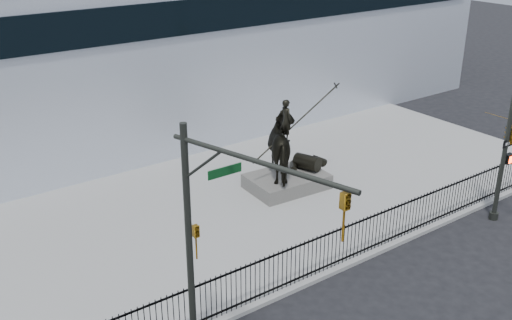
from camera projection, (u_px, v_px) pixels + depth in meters
ground at (376, 279)px, 20.32m from camera, size 120.00×120.00×0.00m
plaza at (255, 202)px, 25.51m from camera, size 30.00×12.00×0.15m
building at (119, 46)px, 33.49m from camera, size 44.00×14.00×9.00m
picket_fence at (352, 241)px, 20.90m from camera, size 22.10×0.10×1.50m
statue_plinth at (287, 181)px, 26.49m from camera, size 3.51×2.52×0.63m
equestrian_statue at (289, 147)px, 25.88m from camera, size 4.31×2.80×3.66m
traffic_signal_left at (214, 244)px, 14.64m from camera, size 1.52×4.84×7.00m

